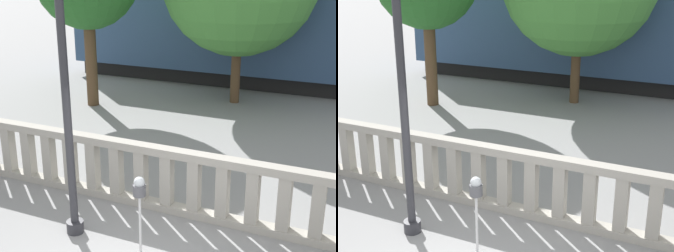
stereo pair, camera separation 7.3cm
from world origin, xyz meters
The scene contains 3 objects.
balustrade centered at (0.00, 2.51, 0.60)m, with size 13.09×0.24×1.19m.
lamppost centered at (-1.57, 1.23, 2.93)m, with size 0.31×0.31×5.35m.
parking_meter centered at (-0.32, 1.15, 1.02)m, with size 0.19×0.19×1.26m.
Camera 1 is at (2.60, -4.23, 4.10)m, focal length 50.00 mm.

